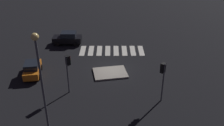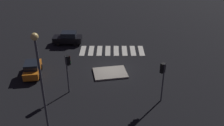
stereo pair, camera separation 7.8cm
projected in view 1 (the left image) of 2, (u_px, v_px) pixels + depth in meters
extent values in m
plane|color=black|center=(112.00, 70.00, 30.10)|extent=(80.00, 80.00, 0.00)
cube|color=gray|center=(110.00, 73.00, 29.42)|extent=(4.23, 3.47, 0.18)
cube|color=orange|center=(33.00, 70.00, 28.93)|extent=(2.16, 4.00, 0.78)
cube|color=black|center=(31.00, 65.00, 28.39)|extent=(1.75, 2.14, 0.63)
cylinder|color=black|center=(27.00, 68.00, 30.02)|extent=(0.31, 0.64, 0.61)
cylinder|color=black|center=(41.00, 67.00, 30.23)|extent=(0.31, 0.64, 0.61)
cylinder|color=black|center=(24.00, 78.00, 27.96)|extent=(0.31, 0.64, 0.61)
cylinder|color=black|center=(39.00, 77.00, 28.16)|extent=(0.31, 0.64, 0.61)
sphere|color=#F2EABF|center=(31.00, 62.00, 30.50)|extent=(0.20, 0.20, 0.20)
sphere|color=#F2EABF|center=(38.00, 62.00, 30.62)|extent=(0.20, 0.20, 0.20)
cube|color=black|center=(67.00, 39.00, 36.75)|extent=(4.10, 1.80, 0.84)
cube|color=black|center=(69.00, 34.00, 36.39)|extent=(2.11, 1.62, 0.68)
cylinder|color=black|center=(58.00, 44.00, 36.17)|extent=(0.66, 0.25, 0.66)
cylinder|color=black|center=(60.00, 39.00, 37.69)|extent=(0.66, 0.25, 0.66)
cylinder|color=black|center=(75.00, 44.00, 36.15)|extent=(0.66, 0.25, 0.66)
cylinder|color=black|center=(77.00, 39.00, 37.67)|extent=(0.66, 0.25, 0.66)
sphere|color=#F2EABF|center=(53.00, 41.00, 36.34)|extent=(0.22, 0.22, 0.22)
sphere|color=#F2EABF|center=(54.00, 38.00, 37.19)|extent=(0.22, 0.22, 0.22)
cylinder|color=#47474C|center=(68.00, 75.00, 25.15)|extent=(0.14, 0.14, 4.10)
cube|color=black|center=(68.00, 60.00, 24.53)|extent=(0.54, 0.54, 0.96)
sphere|color=red|center=(69.00, 57.00, 24.51)|extent=(0.22, 0.22, 0.22)
sphere|color=orange|center=(69.00, 60.00, 24.65)|extent=(0.22, 0.22, 0.22)
sphere|color=green|center=(70.00, 62.00, 24.79)|extent=(0.22, 0.22, 0.22)
cylinder|color=#47474C|center=(163.00, 83.00, 23.90)|extent=(0.14, 0.14, 4.05)
cube|color=black|center=(163.00, 68.00, 23.30)|extent=(0.54, 0.52, 0.96)
sphere|color=red|center=(162.00, 64.00, 23.29)|extent=(0.22, 0.22, 0.22)
sphere|color=orange|center=(161.00, 67.00, 23.43)|extent=(0.22, 0.22, 0.22)
sphere|color=green|center=(161.00, 70.00, 23.57)|extent=(0.22, 0.22, 0.22)
cylinder|color=#47474C|center=(43.00, 87.00, 19.67)|extent=(0.18, 0.18, 8.03)
sphere|color=#F9D172|center=(35.00, 37.00, 17.71)|extent=(0.56, 0.56, 0.56)
cube|color=silver|center=(141.00, 51.00, 34.98)|extent=(0.70, 3.20, 0.02)
cube|color=silver|center=(133.00, 51.00, 34.97)|extent=(0.70, 3.20, 0.02)
cube|color=silver|center=(124.00, 51.00, 34.97)|extent=(0.70, 3.20, 0.02)
cube|color=silver|center=(116.00, 51.00, 34.97)|extent=(0.70, 3.20, 0.02)
cube|color=silver|center=(108.00, 51.00, 34.97)|extent=(0.70, 3.20, 0.02)
cube|color=silver|center=(99.00, 51.00, 34.96)|extent=(0.70, 3.20, 0.02)
cube|color=silver|center=(91.00, 51.00, 34.96)|extent=(0.70, 3.20, 0.02)
cube|color=silver|center=(83.00, 51.00, 34.96)|extent=(0.70, 3.20, 0.02)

